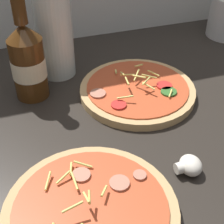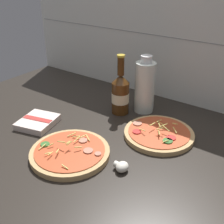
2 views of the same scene
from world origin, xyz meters
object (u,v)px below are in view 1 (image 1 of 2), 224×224
oil_bottle (54,30)px  mushroom_left (189,166)px  pizza_far (137,90)px  beer_bottle (28,60)px  pizza_near (91,212)px

oil_bottle → mushroom_left: size_ratio=5.27×
pizza_far → mushroom_left: pizza_far is taller
pizza_far → beer_bottle: (-21.41, 6.97, 7.56)cm
mushroom_left → oil_bottle: bearing=110.9°
beer_bottle → pizza_near: bearing=-83.9°
beer_bottle → oil_bottle: beer_bottle is taller
pizza_far → oil_bottle: bearing=135.8°
pizza_far → mushroom_left: size_ratio=5.54×
pizza_far → oil_bottle: (-14.43, 14.04, 9.82)cm
oil_bottle → pizza_near: bearing=-94.7°
beer_bottle → oil_bottle: (6.98, 7.07, 2.26)cm
pizza_near → oil_bottle: size_ratio=1.09×
pizza_near → oil_bottle: (3.35, 40.82, 9.75)cm
beer_bottle → mushroom_left: (21.29, -30.40, -7.08)cm
pizza_near → beer_bottle: beer_bottle is taller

